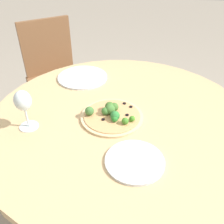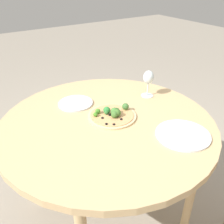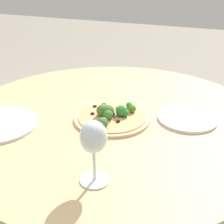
% 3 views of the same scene
% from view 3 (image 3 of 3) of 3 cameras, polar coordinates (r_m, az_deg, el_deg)
% --- Properties ---
extents(dining_table, '(1.15, 1.15, 0.76)m').
position_cam_3_polar(dining_table, '(1.17, 0.01, -3.34)').
color(dining_table, tan).
rests_on(dining_table, ground_plane).
extents(pizza, '(0.27, 0.27, 0.06)m').
position_cam_3_polar(pizza, '(1.09, -0.08, -0.75)').
color(pizza, '#DBBC89').
rests_on(pizza, dining_table).
extents(wine_glass, '(0.08, 0.08, 0.17)m').
position_cam_3_polar(wine_glass, '(0.74, -3.40, -5.14)').
color(wine_glass, silver).
rests_on(wine_glass, dining_table).
extents(plate_far, '(0.21, 0.21, 0.01)m').
position_cam_3_polar(plate_far, '(1.12, 13.60, -1.18)').
color(plate_far, silver).
rests_on(plate_far, dining_table).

